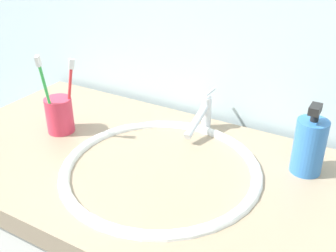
% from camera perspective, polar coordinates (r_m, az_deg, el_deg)
% --- Properties ---
extents(sink_basin, '(0.42, 0.42, 0.11)m').
position_cam_1_polar(sink_basin, '(0.87, -1.00, -8.32)').
color(sink_basin, white).
rests_on(sink_basin, vanity_counter).
extents(faucet, '(0.02, 0.15, 0.09)m').
position_cam_1_polar(faucet, '(0.98, 4.96, 1.58)').
color(faucet, silver).
rests_on(faucet, sink_basin).
extents(toothbrush_cup, '(0.07, 0.07, 0.09)m').
position_cam_1_polar(toothbrush_cup, '(1.01, -15.14, 1.52)').
color(toothbrush_cup, '#D8334C').
rests_on(toothbrush_cup, vanity_counter).
extents(toothbrush_green, '(0.03, 0.05, 0.20)m').
position_cam_1_polar(toothbrush_green, '(0.95, -16.89, 4.75)').
color(toothbrush_green, green).
rests_on(toothbrush_green, toothbrush_cup).
extents(toothbrush_red, '(0.03, 0.04, 0.18)m').
position_cam_1_polar(toothbrush_red, '(0.98, -13.79, 4.91)').
color(toothbrush_red, red).
rests_on(toothbrush_red, toothbrush_cup).
extents(soap_dispenser, '(0.06, 0.06, 0.15)m').
position_cam_1_polar(soap_dispenser, '(0.86, 19.41, -2.63)').
color(soap_dispenser, '#3372BF').
rests_on(soap_dispenser, vanity_counter).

